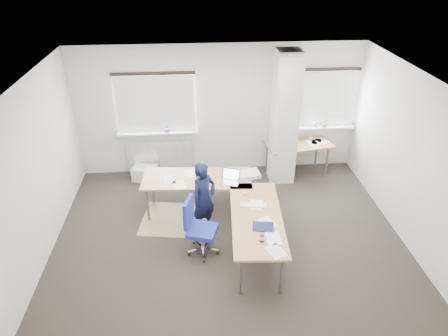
{
  "coord_description": "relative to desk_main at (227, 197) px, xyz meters",
  "views": [
    {
      "loc": [
        -0.53,
        -5.4,
        4.55
      ],
      "look_at": [
        -0.01,
        0.9,
        0.91
      ],
      "focal_mm": 32.0,
      "sensor_mm": 36.0,
      "label": 1
    }
  ],
  "objects": [
    {
      "name": "task_chair",
      "position": [
        -0.49,
        -0.56,
        -0.41
      ],
      "size": [
        0.58,
        0.56,
        1.02
      ],
      "rotation": [
        0.0,
        0.0,
        -0.31
      ],
      "color": "navy",
      "rests_on": "ground"
    },
    {
      "name": "ground",
      "position": [
        0.01,
        -0.27,
        -0.69
      ],
      "size": [
        6.0,
        6.0,
        0.0
      ],
      "primitive_type": "plane",
      "color": "black",
      "rests_on": "ground"
    },
    {
      "name": "person",
      "position": [
        -0.41,
        -0.02,
        -0.01
      ],
      "size": [
        0.59,
        0.58,
        1.37
      ],
      "primitive_type": "imported",
      "rotation": [
        0.0,
        0.0,
        0.72
      ],
      "color": "black",
      "rests_on": "ground"
    },
    {
      "name": "room_shell",
      "position": [
        0.19,
        0.18,
        1.05
      ],
      "size": [
        6.04,
        5.04,
        2.82
      ],
      "color": "beige",
      "rests_on": "ground"
    },
    {
      "name": "floor_mat",
      "position": [
        -0.93,
        0.36,
        -0.69
      ],
      "size": [
        1.39,
        1.23,
        0.01
      ],
      "primitive_type": "cube",
      "rotation": [
        0.0,
        0.0,
        -0.15
      ],
      "color": "olive",
      "rests_on": "ground"
    },
    {
      "name": "white_crate",
      "position": [
        -1.63,
        1.86,
        -0.54
      ],
      "size": [
        0.57,
        0.46,
        0.3
      ],
      "primitive_type": "cube",
      "rotation": [
        0.0,
        0.0,
        -0.25
      ],
      "color": "white",
      "rests_on": "ground"
    },
    {
      "name": "desk_side",
      "position": [
        1.71,
        1.88,
        -0.01
      ],
      "size": [
        1.5,
        0.93,
        1.22
      ],
      "rotation": [
        0.0,
        0.0,
        0.17
      ],
      "color": "brown",
      "rests_on": "ground"
    },
    {
      "name": "desk_main",
      "position": [
        0.0,
        0.0,
        0.0
      ],
      "size": [
        2.41,
        2.76,
        0.96
      ],
      "rotation": [
        0.0,
        0.0,
        -0.07
      ],
      "color": "brown",
      "rests_on": "ground"
    }
  ]
}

